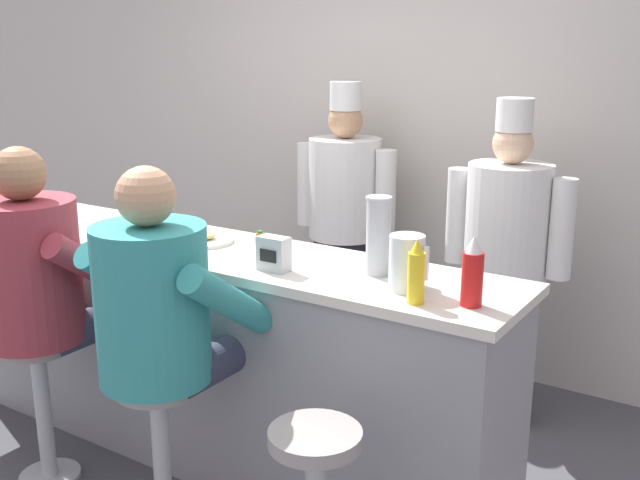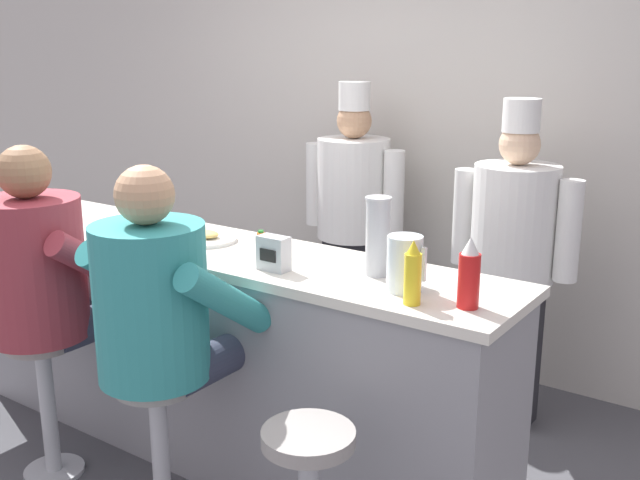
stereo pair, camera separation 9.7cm
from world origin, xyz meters
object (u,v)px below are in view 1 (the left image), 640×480
Objects in this scene: water_pitcher_clear at (407,263)px; cup_stack_steel at (378,236)px; ketchup_bottle_red at (472,274)px; diner_seated_maroon at (37,278)px; cook_in_whites_near at (345,212)px; napkin_dispenser_chrome at (274,254)px; hot_sauce_bottle_orange at (260,247)px; breakfast_plate at (203,239)px; cook_in_whites_far at (506,249)px; coffee_mug_white at (12,214)px; cereal_bowl at (146,236)px; diner_seated_teal at (160,312)px; coffee_mug_blue at (29,205)px; mustard_bottle_yellow at (416,274)px.

cup_stack_steel is at bearing 148.29° from water_pitcher_clear.
ketchup_bottle_red is 0.26m from water_pitcher_clear.
cook_in_whites_near is (0.41, 1.81, -0.01)m from diner_seated_maroon.
napkin_dispenser_chrome is (-0.55, -0.07, -0.03)m from water_pitcher_clear.
cup_stack_steel is at bearing 14.32° from hot_sauce_bottle_orange.
napkin_dispenser_chrome reaches higher than breakfast_plate.
cook_in_whites_far is at bearing 47.94° from diner_seated_maroon.
cook_in_whites_near reaches higher than water_pitcher_clear.
diner_seated_maroon is at bearing -156.95° from napkin_dispenser_chrome.
breakfast_plate is at bearing -89.70° from cook_in_whites_near.
coffee_mug_white is at bearing -178.05° from napkin_dispenser_chrome.
coffee_mug_white is 1.59m from napkin_dispenser_chrome.
diner_seated_teal reaches higher than cereal_bowl.
diner_seated_maroon is 0.89× the size of cook_in_whites_near.
cup_stack_steel reaches higher than water_pitcher_clear.
cook_in_whites_far is at bearing 91.24° from water_pitcher_clear.
ketchup_bottle_red reaches higher than cereal_bowl.
coffee_mug_blue is 0.09× the size of diner_seated_maroon.
diner_seated_teal reaches higher than coffee_mug_white.
napkin_dispenser_chrome is at bearing -17.94° from breakfast_plate.
napkin_dispenser_chrome reaches higher than coffee_mug_blue.
coffee_mug_white is at bearing -125.84° from cook_in_whites_near.
diner_seated_teal reaches higher than hot_sauce_bottle_orange.
coffee_mug_blue is at bearing 175.37° from cereal_bowl.
hot_sauce_bottle_orange is at bearing -179.03° from water_pitcher_clear.
water_pitcher_clear is 0.55m from napkin_dispenser_chrome.
cook_in_whites_near is at bearing 169.75° from cook_in_whites_far.
cook_in_whites_near is at bearing 128.73° from water_pitcher_clear.
ketchup_bottle_red is at bearing -1.15° from hot_sauce_bottle_orange.
water_pitcher_clear is 0.13× the size of cook_in_whites_far.
breakfast_plate is at bearing 53.55° from diner_seated_maroon.
water_pitcher_clear is 0.14× the size of diner_seated_teal.
diner_seated_maroon is (-1.31, -0.58, -0.24)m from cup_stack_steel.
ketchup_bottle_red is 1.57m from cereal_bowl.
cook_in_whites_far is at bearing 66.91° from napkin_dispenser_chrome.
water_pitcher_clear is 2.14m from coffee_mug_white.
cook_in_whites_near is at bearing 90.30° from breakfast_plate.
cook_in_whites_far is (-0.12, 1.26, -0.23)m from mustard_bottle_yellow.
coffee_mug_blue is 1.74m from cook_in_whites_near.
ketchup_bottle_red is 0.19m from mustard_bottle_yellow.
hot_sauce_bottle_orange is 0.43m from breakfast_plate.
coffee_mug_white is 0.09× the size of diner_seated_teal.
mustard_bottle_yellow is 0.15× the size of diner_seated_maroon.
napkin_dispenser_chrome is 1.34m from cook_in_whites_far.
napkin_dispenser_chrome is at bearing -4.36° from coffee_mug_blue.
diner_seated_maroon is at bearing -112.10° from cereal_bowl.
cook_in_whites_near is at bearing 134.31° from ketchup_bottle_red.
coffee_mug_white is at bearing -168.17° from breakfast_plate.
cereal_bowl is at bearing 176.27° from mustard_bottle_yellow.
ketchup_bottle_red is 1.83× the size of coffee_mug_white.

